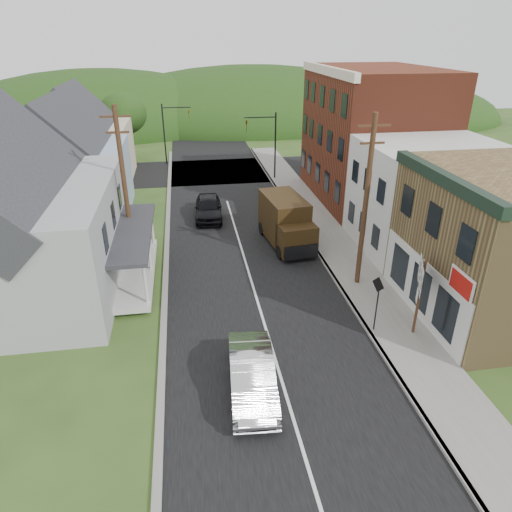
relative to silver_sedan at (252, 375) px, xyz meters
name	(u,v)px	position (x,y,z in m)	size (l,w,h in m)	color
ground	(266,331)	(1.23, 3.75, -0.77)	(120.00, 120.00, 0.00)	#2D4719
road	(239,242)	(1.23, 13.75, -0.77)	(9.00, 90.00, 0.02)	black
cross_road	(218,171)	(1.23, 30.75, -0.77)	(60.00, 9.00, 0.02)	black
sidewalk_right	(336,248)	(7.13, 11.75, -0.70)	(2.80, 55.00, 0.15)	slate
curb_right	(315,249)	(5.78, 11.75, -0.70)	(0.20, 55.00, 0.15)	slate
curb_left	(166,260)	(-3.42, 11.75, -0.71)	(0.30, 55.00, 0.12)	slate
storefront_tan	(510,245)	(12.53, 3.75, 2.73)	(8.00, 8.00, 7.00)	olive
storefront_white	(428,198)	(12.53, 11.25, 2.48)	(8.00, 7.00, 6.50)	silver
storefront_red	(372,137)	(12.53, 20.75, 4.23)	(8.00, 12.00, 10.00)	maroon
house_gray	(8,213)	(-10.77, 9.75, 3.46)	(10.20, 12.24, 8.35)	gray
house_blue	(74,165)	(-9.77, 20.75, 2.92)	(7.14, 8.16, 7.28)	#87A0B9
house_cream	(88,139)	(-10.27, 29.75, 2.92)	(7.14, 8.16, 7.28)	beige
utility_pole_right	(366,203)	(6.83, 7.25, 3.88)	(1.60, 0.26, 9.00)	#472D19
utility_pole_left	(125,187)	(-5.27, 11.75, 3.88)	(1.60, 0.26, 9.00)	#472D19
traffic_signal_right	(268,138)	(5.53, 27.25, 2.98)	(2.87, 0.20, 6.00)	black
traffic_signal_left	(171,127)	(-3.08, 34.25, 2.98)	(2.87, 0.20, 6.00)	black
tree_left_d	(122,114)	(-7.77, 35.75, 4.11)	(4.80, 4.80, 6.94)	#382616
forested_ridge	(203,121)	(1.23, 58.75, -0.77)	(90.00, 30.00, 16.00)	black
silver_sedan	(252,375)	(0.00, 0.00, 0.00)	(1.64, 4.69, 1.55)	silver
dark_sedan	(208,208)	(-0.46, 18.28, 0.03)	(1.91, 4.74, 1.61)	black
delivery_van	(286,222)	(4.12, 12.90, 0.76)	(2.80, 5.64, 3.03)	black
route_sign_cluster	(420,287)	(7.65, 2.47, 1.69)	(0.91, 1.89, 3.58)	#472D19
warning_sign	(377,296)	(6.00, 2.92, 1.11)	(0.26, 0.71, 2.71)	black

